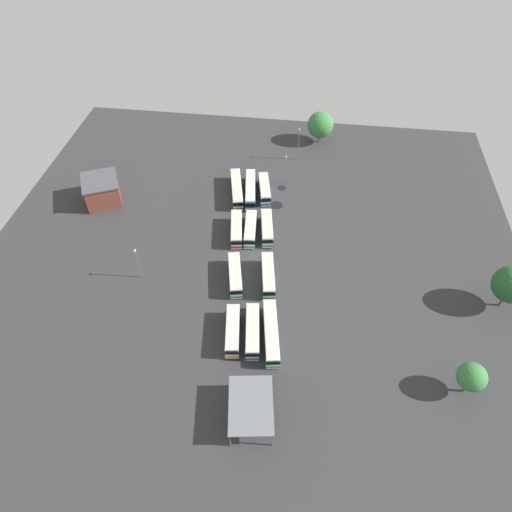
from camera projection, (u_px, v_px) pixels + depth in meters
ground_plane at (251, 256)px, 105.12m from camera, size 121.71×121.71×0.00m
bus_row0_slot0 at (237, 189)px, 119.28m from camera, size 14.17×5.51×3.40m
bus_row0_slot1 at (250, 189)px, 119.13m from camera, size 14.15×4.37×3.40m
bus_row0_slot2 at (264, 189)px, 119.31m from camera, size 11.00×4.59×3.40m
bus_row1_slot0 at (236, 229)px, 108.70m from camera, size 10.90×4.22×3.40m
bus_row1_slot1 at (250, 229)px, 108.68m from camera, size 10.61×3.45×3.40m
bus_row1_slot2 at (267, 228)px, 108.96m from camera, size 10.78×4.15×3.40m
bus_row2_slot0 at (235, 275)px, 98.66m from camera, size 11.11×4.82×3.40m
bus_row2_slot2 at (268, 275)px, 98.58m from camera, size 11.48×4.30×3.40m
bus_row3_slot0 at (233, 331)px, 88.74m from camera, size 10.88×4.01×3.40m
bus_row3_slot1 at (252, 331)px, 88.65m from camera, size 11.58×4.03×3.40m
bus_row3_slot2 at (271, 332)px, 88.44m from camera, size 14.17×4.83×3.40m
depot_building at (102, 190)px, 116.49m from camera, size 12.27×11.89×6.49m
maintenance_shelter at (251, 405)px, 75.83m from camera, size 11.54×8.82×4.22m
lamp_post_far_corner at (286, 169)px, 120.43m from camera, size 0.56×0.28×8.48m
lamp_post_mid_lot at (298, 143)px, 127.91m from camera, size 0.56×0.28×9.60m
lamp_post_by_building at (138, 263)px, 97.34m from camera, size 0.56×0.28×8.30m
tree_west_edge at (512, 285)px, 90.61m from camera, size 7.49×7.49×10.27m
tree_south_edge at (320, 125)px, 133.97m from camera, size 7.56×7.56×9.37m
tree_east_edge at (472, 377)px, 78.49m from camera, size 5.10×5.10×7.42m
puddle_centre_drain at (282, 188)px, 122.47m from camera, size 2.25×2.25×0.01m
puddle_back_corner at (276, 205)px, 117.53m from camera, size 3.26×3.26×0.01m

